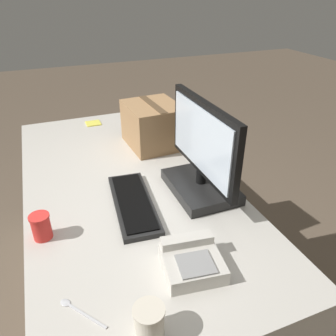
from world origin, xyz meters
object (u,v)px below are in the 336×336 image
at_px(sticky_note_pad, 93,123).
at_px(monitor, 202,160).
at_px(paper_cup_right, 149,322).
at_px(paper_cup_left, 41,227).
at_px(cardboard_box, 153,125).
at_px(keyboard, 133,203).
at_px(spoon, 76,309).
at_px(desk_phone, 192,261).

bearing_deg(sticky_note_pad, monitor, 17.18).
xyz_separation_m(monitor, paper_cup_right, (0.57, -0.43, -0.11)).
xyz_separation_m(monitor, paper_cup_left, (0.06, -0.67, -0.11)).
distance_m(monitor, cardboard_box, 0.54).
height_order(keyboard, spoon, keyboard).
relative_size(spoon, cardboard_box, 0.44).
xyz_separation_m(desk_phone, sticky_note_pad, (-1.37, -0.07, -0.03)).
bearing_deg(paper_cup_left, sticky_note_pad, 160.26).
distance_m(monitor, desk_phone, 0.48).
distance_m(desk_phone, sticky_note_pad, 1.38).
relative_size(keyboard, cardboard_box, 1.37).
bearing_deg(monitor, spoon, -55.16).
bearing_deg(sticky_note_pad, desk_phone, 2.95).
xyz_separation_m(monitor, sticky_note_pad, (-0.97, -0.30, -0.16)).
bearing_deg(desk_phone, spoon, -78.74).
distance_m(desk_phone, spoon, 0.38).
height_order(keyboard, sticky_note_pad, keyboard).
height_order(monitor, keyboard, monitor).
distance_m(paper_cup_right, cardboard_box, 1.17).
bearing_deg(paper_cup_right, cardboard_box, 160.11).
distance_m(keyboard, sticky_note_pad, 0.97).
xyz_separation_m(desk_phone, paper_cup_right, (0.17, -0.20, 0.02)).
relative_size(paper_cup_right, cardboard_box, 0.29).
relative_size(desk_phone, cardboard_box, 0.62).
distance_m(spoon, cardboard_box, 1.12).
xyz_separation_m(paper_cup_right, cardboard_box, (-1.10, 0.40, 0.07)).
bearing_deg(paper_cup_right, monitor, 142.72).
distance_m(keyboard, spoon, 0.52).
bearing_deg(monitor, sticky_note_pad, -162.82).
distance_m(paper_cup_right, spoon, 0.23).
xyz_separation_m(keyboard, paper_cup_left, (0.07, -0.36, 0.04)).
distance_m(paper_cup_left, cardboard_box, 0.88).
distance_m(paper_cup_left, sticky_note_pad, 1.10).
height_order(paper_cup_right, spoon, paper_cup_right).
bearing_deg(cardboard_box, paper_cup_right, -19.89).
bearing_deg(spoon, paper_cup_right, -167.52).
bearing_deg(sticky_note_pad, paper_cup_left, -19.74).
distance_m(paper_cup_left, spoon, 0.37).
distance_m(monitor, sticky_note_pad, 1.03).
relative_size(monitor, paper_cup_left, 5.44).
xyz_separation_m(spoon, sticky_note_pad, (-1.40, 0.30, 0.00)).
bearing_deg(cardboard_box, sticky_note_pad, -148.69).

